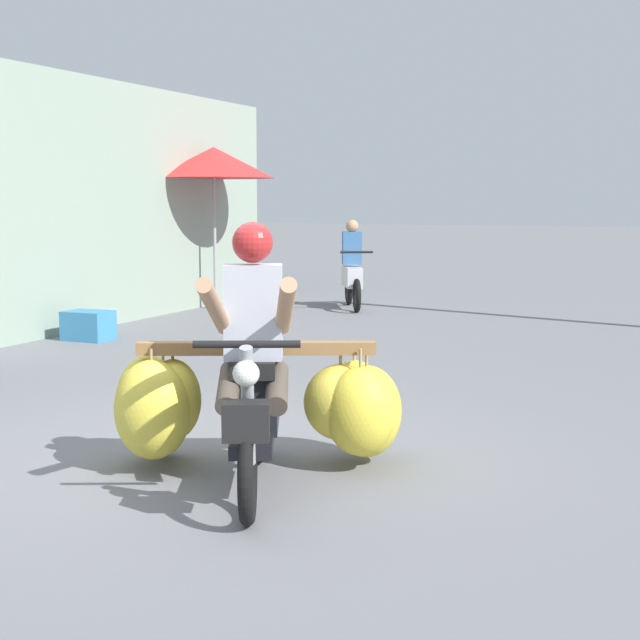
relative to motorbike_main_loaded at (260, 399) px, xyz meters
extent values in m
plane|color=slate|center=(-0.57, 0.03, -0.46)|extent=(120.00, 120.00, 0.00)
torus|color=black|center=(0.39, -0.93, -0.18)|extent=(0.30, 0.54, 0.56)
torus|color=black|center=(-0.10, 0.17, -0.18)|extent=(0.30, 0.54, 0.56)
cube|color=black|center=(0.19, -0.47, -0.14)|extent=(0.45, 0.61, 0.08)
cube|color=black|center=(0.02, -0.10, 0.04)|extent=(0.52, 0.70, 0.36)
cube|color=black|center=(0.06, -0.18, 0.26)|extent=(0.48, 0.65, 0.10)
cylinder|color=gray|center=(0.37, -0.87, 0.16)|extent=(0.18, 0.29, 0.69)
cylinder|color=black|center=(0.38, -0.91, 0.50)|extent=(0.53, 0.26, 0.04)
sphere|color=silver|center=(0.42, -0.98, 0.36)|extent=(0.14, 0.14, 0.14)
cube|color=black|center=(0.43, -1.02, 0.12)|extent=(0.28, 0.24, 0.20)
cube|color=black|center=(0.39, -0.93, 0.12)|extent=(0.21, 0.30, 0.04)
cube|color=olive|center=(-0.04, 0.03, 0.32)|extent=(1.41, 0.70, 0.08)
cube|color=olive|center=(-0.11, 0.20, 0.29)|extent=(1.27, 0.62, 0.06)
ellipsoid|color=yellow|center=(-0.72, -0.16, -0.04)|extent=(0.56, 0.55, 0.59)
cylinder|color=#998459|center=(-0.72, -0.16, 0.27)|extent=(0.02, 0.02, 0.10)
ellipsoid|color=yellow|center=(0.42, 0.55, -0.08)|extent=(0.53, 0.51, 0.54)
cylinder|color=#998459|center=(0.42, 0.55, 0.24)|extent=(0.02, 0.02, 0.17)
ellipsoid|color=yellow|center=(0.56, 0.41, -0.11)|extent=(0.62, 0.61, 0.60)
cylinder|color=#998459|center=(0.56, 0.41, 0.24)|extent=(0.02, 0.02, 0.17)
ellipsoid|color=yellow|center=(-0.60, -0.30, -0.06)|extent=(0.57, 0.54, 0.63)
cylinder|color=#998459|center=(-0.60, -0.30, 0.28)|extent=(0.02, 0.02, 0.10)
ellipsoid|color=yellow|center=(-0.53, -0.16, -0.02)|extent=(0.43, 0.41, 0.52)
cylinder|color=#998459|center=(-0.53, -0.16, 0.27)|extent=(0.02, 0.02, 0.11)
ellipsoid|color=yellow|center=(0.59, 0.22, -0.07)|extent=(0.57, 0.54, 0.56)
cylinder|color=#998459|center=(0.59, 0.22, 0.25)|extent=(0.02, 0.02, 0.15)
ellipsoid|color=yellow|center=(0.44, 0.27, -0.04)|extent=(0.57, 0.53, 0.49)
cylinder|color=#998459|center=(0.44, 0.27, 0.25)|extent=(0.02, 0.02, 0.15)
ellipsoid|color=gold|center=(-0.73, 0.03, -0.13)|extent=(0.48, 0.48, 0.64)
cylinder|color=#998459|center=(-0.73, 0.03, 0.24)|extent=(0.02, 0.02, 0.17)
cube|color=#B2B7C6|center=(0.11, -0.29, 0.59)|extent=(0.40, 0.34, 0.56)
sphere|color=#B22626|center=(0.11, -0.30, 1.00)|extent=(0.24, 0.24, 0.24)
cylinder|color=tan|center=(0.42, -0.52, 0.65)|extent=(0.42, 0.68, 0.39)
cylinder|color=tan|center=(0.07, -0.68, 0.65)|extent=(0.33, 0.71, 0.39)
cylinder|color=#4C4238|center=(0.28, -0.34, 0.16)|extent=(0.30, 0.45, 0.27)
cylinder|color=#4C4238|center=(0.03, -0.45, 0.16)|extent=(0.30, 0.45, 0.27)
torus|color=black|center=(-2.52, 8.33, -0.20)|extent=(0.31, 0.50, 0.52)
torus|color=black|center=(-3.03, 9.30, -0.20)|extent=(0.31, 0.50, 0.52)
cube|color=silver|center=(-2.82, 8.90, 0.04)|extent=(0.63, 0.91, 0.32)
cylinder|color=black|center=(-2.54, 8.37, 0.46)|extent=(0.46, 0.26, 0.04)
cube|color=#386699|center=(-2.83, 8.92, 0.49)|extent=(0.36, 0.32, 0.52)
sphere|color=tan|center=(-2.82, 8.90, 0.84)|extent=(0.20, 0.20, 0.20)
cube|color=gray|center=(-6.98, 6.13, 1.19)|extent=(3.82, 7.81, 3.32)
cylinder|color=#99999E|center=(-4.75, 7.92, 0.61)|extent=(0.05, 0.05, 2.15)
cone|color=red|center=(-4.75, 7.92, 1.82)|extent=(1.88, 1.88, 0.48)
cube|color=teal|center=(-4.51, 4.31, -0.28)|extent=(0.56, 0.40, 0.36)
camera|label=1|loc=(2.67, -5.30, 1.24)|focal=53.96mm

